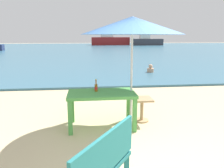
% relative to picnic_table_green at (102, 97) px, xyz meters
% --- Properties ---
extents(ground_plane, '(120.00, 120.00, 0.00)m').
position_rel_picnic_table_green_xyz_m(ground_plane, '(0.79, -1.46, -0.65)').
color(ground_plane, '#C6B287').
extents(sea_water, '(120.00, 50.00, 0.08)m').
position_rel_picnic_table_green_xyz_m(sea_water, '(0.79, 28.54, -0.61)').
color(sea_water, '#386B84').
rests_on(sea_water, ground_plane).
extents(picnic_table_green, '(1.40, 0.80, 0.76)m').
position_rel_picnic_table_green_xyz_m(picnic_table_green, '(0.00, 0.00, 0.00)').
color(picnic_table_green, '#4C9E47').
rests_on(picnic_table_green, ground_plane).
extents(beer_bottle_amber, '(0.07, 0.07, 0.26)m').
position_rel_picnic_table_green_xyz_m(beer_bottle_amber, '(-0.11, 0.10, 0.20)').
color(beer_bottle_amber, brown).
rests_on(beer_bottle_amber, picnic_table_green).
extents(patio_umbrella, '(2.10, 2.10, 2.30)m').
position_rel_picnic_table_green_xyz_m(patio_umbrella, '(0.64, 0.07, 1.47)').
color(patio_umbrella, silver).
rests_on(patio_umbrella, ground_plane).
extents(side_table_wood, '(0.44, 0.44, 0.54)m').
position_rel_picnic_table_green_xyz_m(side_table_wood, '(0.93, 0.23, -0.30)').
color(side_table_wood, tan).
rests_on(side_table_wood, ground_plane).
extents(bench_teal_center, '(0.98, 1.19, 0.95)m').
position_rel_picnic_table_green_xyz_m(bench_teal_center, '(-0.19, -2.38, -0.11)').
color(bench_teal_center, '#237275').
rests_on(bench_teal_center, ground_plane).
extents(swimmer_person, '(0.34, 0.34, 0.41)m').
position_rel_picnic_table_green_xyz_m(swimmer_person, '(2.96, 6.61, -0.41)').
color(swimmer_person, tan).
rests_on(swimmer_person, sea_water).
extents(boat_barge, '(7.69, 2.10, 2.80)m').
position_rel_picnic_table_green_xyz_m(boat_barge, '(4.50, 41.87, 0.44)').
color(boat_barge, maroon).
rests_on(boat_barge, sea_water).
extents(boat_ferry, '(6.17, 1.68, 2.24)m').
position_rel_picnic_table_green_xyz_m(boat_ferry, '(11.79, 40.08, 0.24)').
color(boat_ferry, '#38383F').
rests_on(boat_ferry, sea_water).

